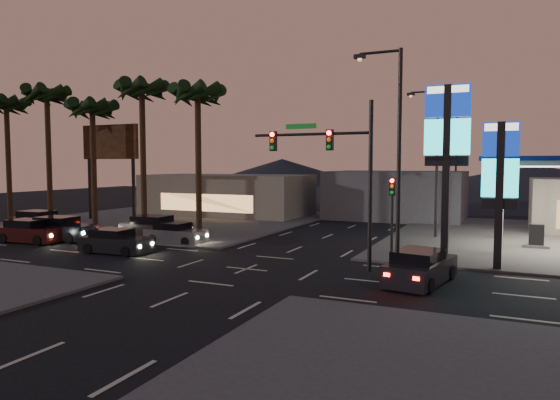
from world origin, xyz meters
The scene contains 27 objects.
ground centered at (0.00, 0.00, 0.00)m, with size 140.00×140.00×0.00m, color black.
corner_lot_nw centered at (-16.00, 16.00, 0.06)m, with size 24.00×24.00×0.12m, color #47443F.
pylon_sign_tall centered at (8.50, 5.50, 6.39)m, with size 2.20×0.35×9.00m.
pylon_sign_short centered at (11.00, 4.50, 4.66)m, with size 1.60×0.35×7.00m.
traffic_signal_mast centered at (3.76, 1.99, 5.23)m, with size 6.10×0.39×8.00m.
pedestal_signal centered at (5.50, 6.98, 2.92)m, with size 0.32×0.39×4.30m.
streetlight_near centered at (6.79, 1.00, 5.72)m, with size 2.14×0.25×10.00m.
streetlight_mid centered at (6.79, 14.00, 5.72)m, with size 2.14×0.25×10.00m.
streetlight_far centered at (6.79, 28.00, 5.72)m, with size 2.14×0.25×10.00m.
palm_a centered at (-9.00, 9.50, 9.43)m, with size 4.41×4.41×10.86m.
palm_b centered at (-14.00, 9.50, 9.97)m, with size 4.41×4.41×11.46m.
palm_c centered at (-19.00, 9.50, 8.88)m, with size 4.41×4.41×10.26m.
palm_d centered at (-24.00, 9.50, 10.15)m, with size 4.41×4.41×11.66m.
palm_e centered at (-29.00, 9.50, 9.61)m, with size 4.41×4.41×11.06m.
billboard centered at (-20.50, 13.00, 6.33)m, with size 6.00×0.30×8.50m.
building_far_west centered at (-14.00, 22.00, 2.00)m, with size 16.00×8.00×4.00m, color #726B5B.
building_far_mid centered at (2.00, 26.00, 2.20)m, with size 12.00×9.00×4.40m, color #4C4C51.
hill_left centered at (-25.00, 60.00, 3.00)m, with size 40.00×40.00×6.00m, color black.
hill_right centered at (15.00, 60.00, 2.50)m, with size 50.00×50.00×5.00m, color black.
hill_center centered at (0.00, 60.00, 2.00)m, with size 60.00×60.00×4.00m, color black.
car_lane_a_front centered at (-8.88, 0.81, 0.63)m, with size 4.27×1.95×1.37m.
car_lane_a_mid centered at (-16.69, 1.57, 0.69)m, with size 4.67×2.23×1.48m.
car_lane_a_rear centered at (-15.63, 2.99, 0.73)m, with size 4.95×2.40×1.57m.
car_lane_b_front centered at (-7.91, 5.14, 0.61)m, with size 4.07×1.74×1.32m.
car_lane_b_mid centered at (-10.34, 6.19, 0.72)m, with size 4.90×2.32×1.56m.
car_lane_b_rear centered at (-20.58, 5.55, 0.72)m, with size 4.87×2.21×1.56m.
suv_station centered at (8.07, 0.44, 0.68)m, with size 2.61×4.63×1.46m.
Camera 1 is at (11.25, -20.90, 5.03)m, focal length 32.00 mm.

